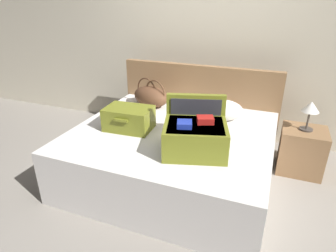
{
  "coord_description": "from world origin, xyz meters",
  "views": [
    {
      "loc": [
        0.88,
        -1.97,
        1.72
      ],
      "look_at": [
        0.0,
        0.27,
        0.63
      ],
      "focal_mm": 30.66,
      "sensor_mm": 36.0,
      "label": 1
    }
  ],
  "objects": [
    {
      "name": "pillow_near_headboard",
      "position": [
        0.39,
        0.84,
        0.64
      ],
      "size": [
        0.46,
        0.3,
        0.22
      ],
      "primitive_type": "ellipsoid",
      "rotation": [
        0.0,
        0.0,
        0.12
      ],
      "color": "white",
      "rests_on": "bed"
    },
    {
      "name": "headboard",
      "position": [
        0.0,
        1.29,
        0.49
      ],
      "size": [
        1.92,
        0.08,
        0.98
      ],
      "primitive_type": "cube",
      "color": "olive",
      "rests_on": "ground"
    },
    {
      "name": "back_wall",
      "position": [
        0.0,
        1.65,
        1.3
      ],
      "size": [
        8.0,
        0.1,
        2.6
      ],
      "primitive_type": "cube",
      "color": "beige",
      "rests_on": "ground"
    },
    {
      "name": "duffel_bag",
      "position": [
        -0.48,
        0.95,
        0.65
      ],
      "size": [
        0.54,
        0.43,
        0.33
      ],
      "rotation": [
        0.0,
        0.0,
        -0.33
      ],
      "color": "brown",
      "rests_on": "bed"
    },
    {
      "name": "hard_case_large",
      "position": [
        0.31,
        0.1,
        0.68
      ],
      "size": [
        0.63,
        0.6,
        0.43
      ],
      "rotation": [
        0.0,
        0.0,
        0.29
      ],
      "color": "olive",
      "rests_on": "bed"
    },
    {
      "name": "ground_plane",
      "position": [
        0.0,
        0.0,
        0.0
      ],
      "size": [
        12.0,
        12.0,
        0.0
      ],
      "primitive_type": "plane",
      "color": "gray"
    },
    {
      "name": "nightstand",
      "position": [
        1.22,
        1.0,
        0.24
      ],
      "size": [
        0.44,
        0.4,
        0.48
      ],
      "primitive_type": "cube",
      "color": "olive",
      "rests_on": "ground"
    },
    {
      "name": "bed",
      "position": [
        0.0,
        0.4,
        0.26
      ],
      "size": [
        1.88,
        1.71,
        0.53
      ],
      "primitive_type": "cube",
      "color": "silver",
      "rests_on": "ground"
    },
    {
      "name": "table_lamp",
      "position": [
        1.22,
        1.0,
        0.71
      ],
      "size": [
        0.17,
        0.17,
        0.31
      ],
      "color": "#3F3833",
      "rests_on": "nightstand"
    },
    {
      "name": "hard_case_medium",
      "position": [
        -0.41,
        0.28,
        0.64
      ],
      "size": [
        0.46,
        0.35,
        0.22
      ],
      "rotation": [
        0.0,
        0.0,
        0.06
      ],
      "color": "olive",
      "rests_on": "bed"
    }
  ]
}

